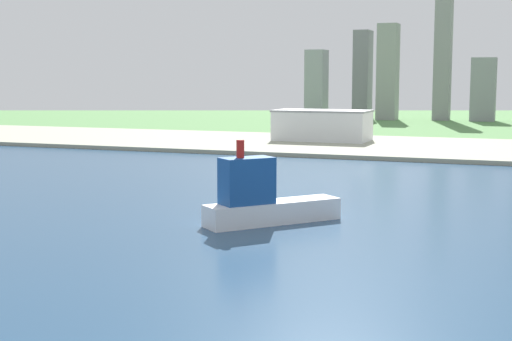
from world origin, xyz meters
The scene contains 6 objects.
ground_plane centered at (0.00, 300.00, 0.00)m, with size 2400.00×2400.00×0.00m, color #568A4C.
water_bay centered at (0.00, 240.00, 0.07)m, with size 840.00×360.00×0.15m, color navy.
industrial_pier centered at (0.00, 490.00, 1.25)m, with size 840.00×140.00×2.50m, color #A0A28B.
ferry_boat centered at (-13.56, 238.70, 7.46)m, with size 35.09×38.95×25.55m.
warehouse_main centered at (-71.46, 505.60, 12.61)m, with size 62.46×32.34×20.18m.
distant_skyline centered at (-14.03, 814.54, 57.68)m, with size 290.28×66.52×150.97m.
Camera 1 is at (62.46, 35.36, 43.50)m, focal length 51.79 mm.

